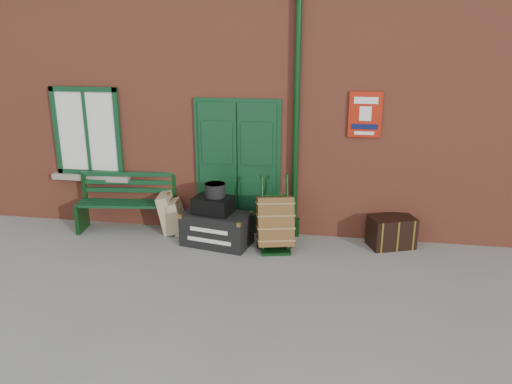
% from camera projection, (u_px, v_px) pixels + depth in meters
% --- Properties ---
extents(ground, '(80.00, 80.00, 0.00)m').
position_uv_depth(ground, '(239.00, 271.00, 7.13)').
color(ground, gray).
rests_on(ground, ground).
extents(station_building, '(10.30, 4.30, 4.36)m').
position_uv_depth(station_building, '(273.00, 91.00, 9.76)').
color(station_building, '#A04A33').
rests_on(station_building, ground).
extents(bench, '(1.69, 0.71, 1.02)m').
position_uv_depth(bench, '(128.00, 201.00, 8.50)').
color(bench, '#0F3A1E').
rests_on(bench, ground).
extents(houdini_trunk, '(1.15, 0.78, 0.53)m').
position_uv_depth(houdini_trunk, '(217.00, 229.00, 7.95)').
color(houdini_trunk, black).
rests_on(houdini_trunk, ground).
extents(strongbox, '(0.65, 0.53, 0.26)m').
position_uv_depth(strongbox, '(213.00, 205.00, 7.84)').
color(strongbox, black).
rests_on(strongbox, houdini_trunk).
extents(hatbox, '(0.37, 0.37, 0.21)m').
position_uv_depth(hatbox, '(215.00, 190.00, 7.79)').
color(hatbox, black).
rests_on(hatbox, strongbox).
extents(suitcase_back, '(0.37, 0.50, 0.68)m').
position_uv_depth(suitcase_back, '(168.00, 213.00, 8.43)').
color(suitcase_back, tan).
rests_on(suitcase_back, ground).
extents(suitcase_front, '(0.37, 0.46, 0.59)m').
position_uv_depth(suitcase_front, '(178.00, 217.00, 8.39)').
color(suitcase_front, tan).
rests_on(suitcase_front, ground).
extents(porter_trolley, '(0.67, 0.70, 1.14)m').
position_uv_depth(porter_trolley, '(275.00, 222.00, 7.74)').
color(porter_trolley, black).
rests_on(porter_trolley, ground).
extents(dark_trunk, '(0.79, 0.66, 0.49)m').
position_uv_depth(dark_trunk, '(391.00, 232.00, 7.88)').
color(dark_trunk, black).
rests_on(dark_trunk, ground).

